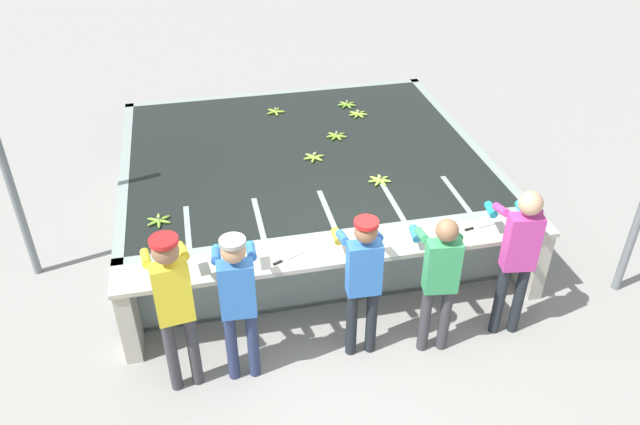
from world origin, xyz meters
name	(u,v)px	position (x,y,z in m)	size (l,w,h in m)	color
ground_plane	(347,331)	(0.00, 0.00, 0.00)	(80.00, 80.00, 0.00)	gray
wash_tank	(303,181)	(0.00, 2.39, 0.45)	(4.55, 3.93, 0.92)	gray
work_ledge	(343,270)	(0.00, 0.23, 0.65)	(4.55, 0.45, 0.92)	#B7B2A3
worker_0	(173,299)	(-1.68, -0.33, 1.06)	(0.46, 0.74, 1.73)	#38383D
worker_1	(238,295)	(-1.12, -0.32, 0.99)	(0.43, 0.72, 1.63)	navy
worker_2	(363,274)	(0.06, -0.26, 0.97)	(0.43, 0.72, 1.60)	#1E2328
worker_3	(440,274)	(0.79, -0.37, 0.93)	(0.47, 0.73, 1.57)	#38383D
worker_4	(518,250)	(1.62, -0.30, 1.03)	(0.47, 0.74, 1.71)	#1E2328
banana_bunch_floating_0	(314,157)	(0.10, 2.14, 0.93)	(0.28, 0.27, 0.08)	#93BC3D
banana_bunch_floating_1	(358,114)	(0.99, 3.26, 0.93)	(0.28, 0.28, 0.08)	#93BC3D
banana_bunch_floating_2	(275,112)	(-0.15, 3.59, 0.93)	(0.28, 0.27, 0.08)	#8CB738
banana_bunch_floating_3	(380,180)	(0.74, 1.42, 0.93)	(0.28, 0.28, 0.08)	#9EC642
banana_bunch_floating_4	(159,221)	(-1.81, 1.13, 0.93)	(0.26, 0.28, 0.08)	#75A333
banana_bunch_floating_5	(347,104)	(0.91, 3.61, 0.93)	(0.28, 0.28, 0.08)	#75A333
banana_bunch_floating_6	(337,136)	(0.52, 2.66, 0.93)	(0.27, 0.28, 0.08)	#7FAD33
knife_0	(284,260)	(-0.62, 0.17, 0.93)	(0.33, 0.17, 0.02)	silver
knife_1	(475,228)	(1.44, 0.28, 0.93)	(0.35, 0.08, 0.02)	silver
support_post_left	(0,153)	(-3.34, 1.75, 1.60)	(0.09, 0.09, 3.20)	slate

